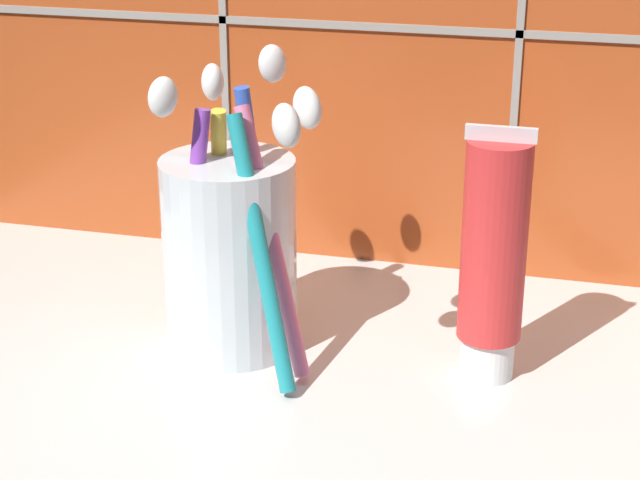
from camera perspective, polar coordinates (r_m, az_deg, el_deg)
sink_counter at (r=59.72cm, az=6.01°, el=-9.18°), size 79.62×36.88×2.00cm
toothbrush_cup at (r=62.08cm, az=-4.76°, el=-0.44°), size 10.87×11.68×17.64cm
toothpaste_tube at (r=58.76cm, az=9.22°, el=-0.90°), size 3.75×3.57×14.56cm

